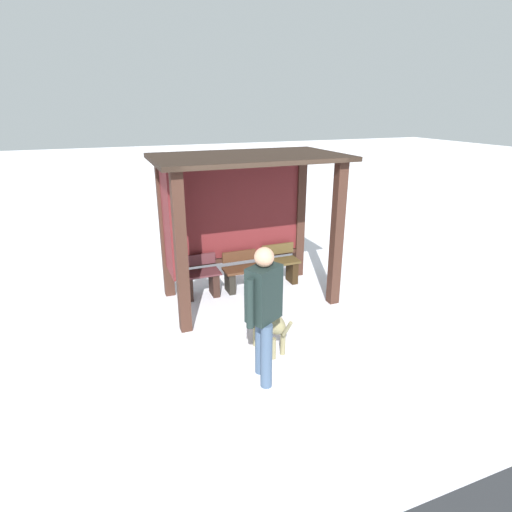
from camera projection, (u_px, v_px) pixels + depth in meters
The scene contains 7 objects.
ground_plane at pixel (250, 298), 7.36m from camera, with size 60.00×60.00×0.00m, color white.
bus_shelter at pixel (237, 200), 6.92m from camera, with size 3.03×1.79×2.51m.
bench_left_inside at pixel (201, 280), 7.34m from camera, with size 0.68×0.39×0.75m.
bench_center_inside at pixel (242, 275), 7.61m from camera, with size 0.68×0.38×0.71m.
bench_right_inside at pixel (280, 268), 7.87m from camera, with size 0.68×0.36×0.75m.
person_walking at pixel (264, 306), 4.84m from camera, with size 0.56×0.48×1.75m.
dog at pixel (266, 320), 5.70m from camera, with size 0.44×0.95×0.64m.
Camera 1 is at (-2.32, -6.24, 3.25)m, focal length 28.91 mm.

